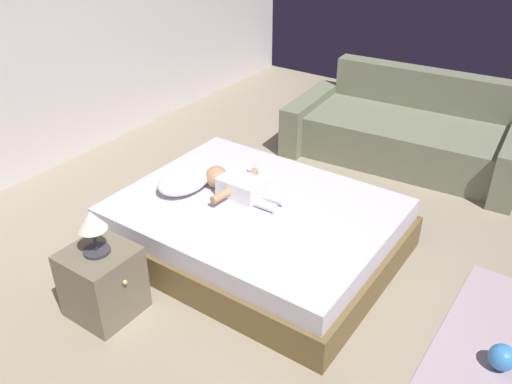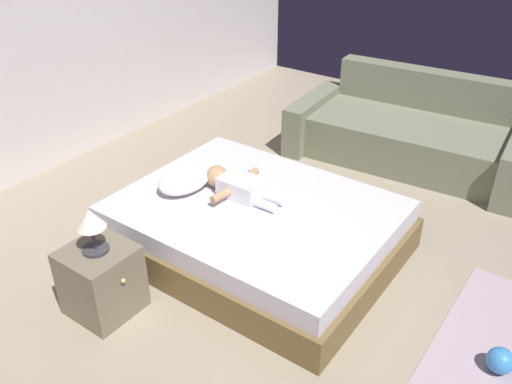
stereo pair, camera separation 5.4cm
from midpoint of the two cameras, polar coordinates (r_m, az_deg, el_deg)
The scene contains 9 objects.
ground_plane at distance 3.58m, azimuth 5.50°, elevation -11.52°, with size 8.00×8.00×0.00m, color gray.
bed at distance 3.88m, azimuth -0.40°, elevation -3.82°, with size 1.49×1.93×0.39m.
pillow at distance 3.96m, azimuth -8.00°, elevation 1.31°, with size 0.46×0.32×0.15m.
baby at distance 3.86m, azimuth -2.51°, elevation 0.71°, with size 0.52×0.63×0.16m.
toothbrush at distance 4.14m, azimuth -0.92°, elevation 1.98°, with size 0.08×0.11×0.02m.
couch at distance 5.38m, azimuth 15.48°, elevation 6.17°, with size 1.24×2.21×0.77m.
nightstand at distance 3.49m, azimuth -16.38°, elevation -9.14°, with size 0.40×0.43×0.46m.
lamp at distance 3.24m, azimuth -17.49°, elevation -3.28°, with size 0.18×0.18×0.29m.
toy_ball at distance 3.40m, azimuth 24.23°, elevation -15.71°, with size 0.15×0.15×0.15m, color #3885D6.
Camera 1 is at (-2.37, -1.20, 2.40)m, focal length 37.70 mm.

